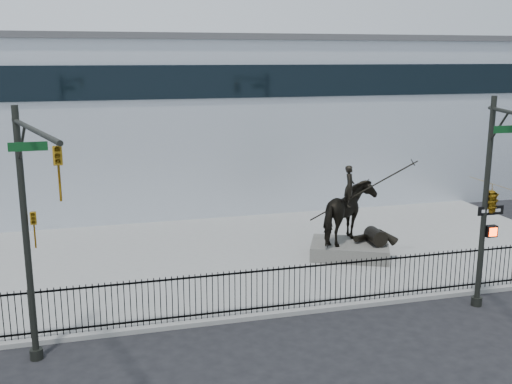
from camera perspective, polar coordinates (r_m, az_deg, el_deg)
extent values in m
plane|color=black|center=(18.69, 2.28, -13.21)|extent=(120.00, 120.00, 0.00)
cube|color=gray|center=(24.93, -2.55, -6.23)|extent=(30.00, 12.00, 0.15)
cube|color=silver|center=(36.56, -7.12, 6.89)|extent=(44.00, 14.00, 9.00)
cube|color=black|center=(19.65, 1.18, -10.89)|extent=(22.00, 0.05, 0.05)
cube|color=black|center=(19.19, 1.20, -7.47)|extent=(22.00, 0.05, 0.05)
cube|color=black|center=(19.42, 1.19, -9.27)|extent=(22.00, 0.03, 1.50)
cube|color=#4E4C47|center=(24.99, 8.91, -5.44)|extent=(3.73, 3.25, 0.58)
imported|color=black|center=(24.56, 9.03, -2.04)|extent=(2.95, 3.12, 2.48)
imported|color=black|center=(24.30, 8.89, 0.56)|extent=(0.62, 0.72, 1.68)
cylinder|color=black|center=(24.36, 9.90, -0.06)|extent=(3.66, 1.72, 2.53)
cylinder|color=black|center=(18.20, -20.18, -14.27)|extent=(0.36, 0.36, 0.30)
cylinder|color=black|center=(16.99, -21.04, -4.12)|extent=(0.18, 0.18, 7.00)
cylinder|color=black|center=(14.24, -20.44, 5.58)|extent=(1.47, 4.84, 0.12)
imported|color=#B48014|center=(12.19, -18.25, 1.65)|extent=(0.18, 0.22, 1.10)
imported|color=#B48014|center=(16.91, -20.36, -3.43)|extent=(0.16, 0.20, 1.00)
cube|color=#0C3F19|center=(15.24, -20.90, 4.07)|extent=(0.90, 0.03, 0.22)
cylinder|color=black|center=(21.76, 20.26, -9.73)|extent=(0.36, 0.36, 0.30)
cylinder|color=black|center=(20.76, 20.97, -1.14)|extent=(0.18, 0.18, 7.00)
imported|color=#B48014|center=(20.85, 21.50, -0.56)|extent=(0.53, 2.48, 1.00)
cube|color=#0C3F19|center=(19.17, 22.80, 5.53)|extent=(0.90, 0.03, 0.22)
cube|color=black|center=(21.11, 21.47, -3.49)|extent=(0.38, 0.22, 0.38)
cube|color=#FF2D05|center=(21.02, 21.66, -3.57)|extent=(0.28, 0.02, 0.28)
cube|color=black|center=(20.89, 21.45, -1.66)|extent=(0.95, 0.03, 0.30)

